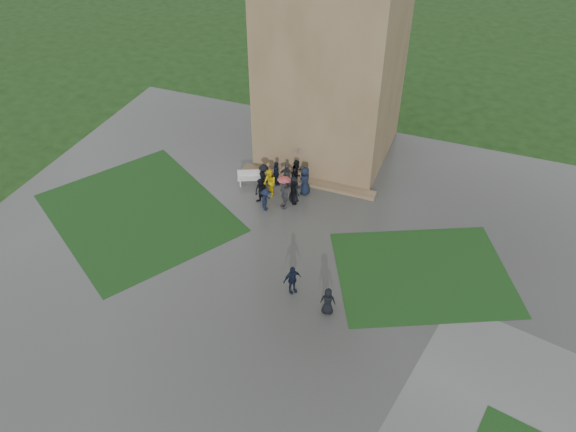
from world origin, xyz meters
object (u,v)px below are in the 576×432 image
(tower, at_px, (335,22))
(pedestrian_mid, at_px, (292,280))
(bench, at_px, (251,177))
(pedestrian_near, at_px, (328,301))

(tower, relative_size, pedestrian_mid, 10.63)
(tower, xyz_separation_m, pedestrian_mid, (2.48, -13.73, -8.13))
(tower, height_order, pedestrian_mid, tower)
(bench, bearing_deg, pedestrian_mid, -77.68)
(tower, height_order, bench, tower)
(pedestrian_near, bearing_deg, tower, -83.38)
(bench, xyz_separation_m, pedestrian_near, (7.93, -8.60, 0.27))
(tower, xyz_separation_m, bench, (-3.34, -5.81, -8.47))
(pedestrian_mid, distance_m, pedestrian_near, 2.22)
(bench, relative_size, pedestrian_near, 1.14)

